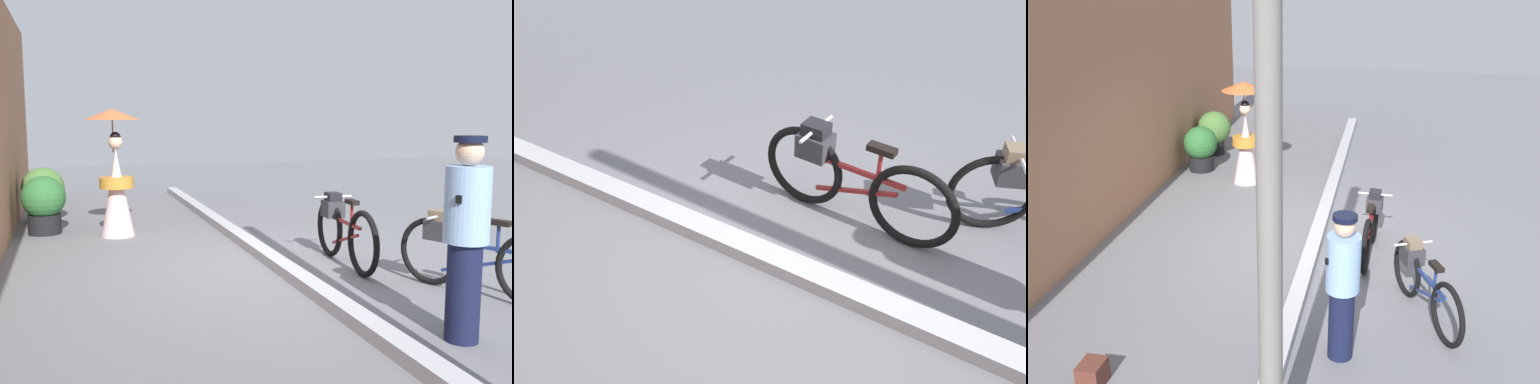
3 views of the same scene
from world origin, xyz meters
The scene contains 3 objects.
ground_plane centered at (0.00, 0.00, 0.00)m, with size 30.00×30.00×0.00m, color slate.
sidewalk_curb centered at (0.00, 0.00, 0.06)m, with size 14.00×0.20×0.12m, color #B2B2B7.
bicycle_far_side centered at (-0.16, -0.80, 0.42)m, with size 1.70×0.48×0.81m.
Camera 2 is at (-1.39, 2.47, 2.92)m, focal length 37.14 mm.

